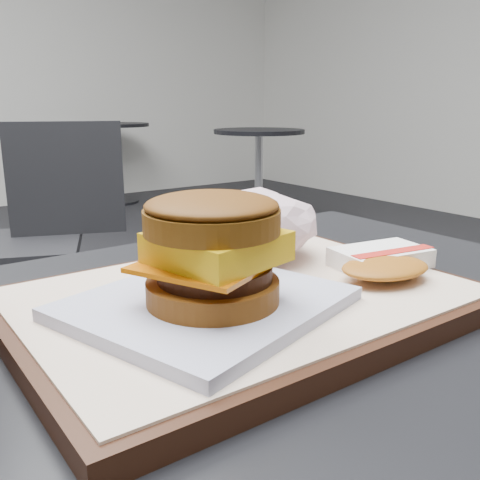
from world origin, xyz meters
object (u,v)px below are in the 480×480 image
Objects in this scene: serving_tray at (243,301)px; neighbor_chair at (35,230)px; breakfast_sandwich at (211,263)px; hash_brown at (382,262)px; crumpled_wrapper at (247,225)px.

serving_tray is 1.58m from neighbor_chair.
breakfast_sandwich is 0.19m from hash_brown.
serving_tray is 0.07m from breakfast_sandwich.
serving_tray is at bearing 28.17° from breakfast_sandwich.
serving_tray is 0.10m from crumpled_wrapper.
serving_tray is at bearing -128.54° from crumpled_wrapper.
serving_tray is at bearing 164.21° from hash_brown.
crumpled_wrapper is at bearing -96.74° from neighbor_chair.
breakfast_sandwich is at bearing -100.15° from neighbor_chair.
neighbor_chair is at bearing 83.26° from crumpled_wrapper.
neighbor_chair is at bearing 81.45° from serving_tray.
serving_tray is 2.40× the size of crumpled_wrapper.
serving_tray is 0.14m from hash_brown.
neighbor_chair is at bearing 79.85° from breakfast_sandwich.
breakfast_sandwich reaches higher than serving_tray.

